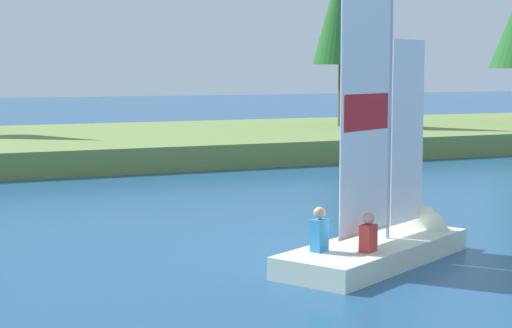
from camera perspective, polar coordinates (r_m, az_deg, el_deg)
shore_bank at (r=34.87m, az=-9.98°, el=1.28°), size 80.00×13.25×0.85m
shoreline_tree_midright at (r=39.10m, az=5.70°, el=10.10°), size 2.63×2.63×7.66m
sailboat at (r=16.18m, az=9.36°, el=-4.40°), size 4.96×3.56×6.80m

